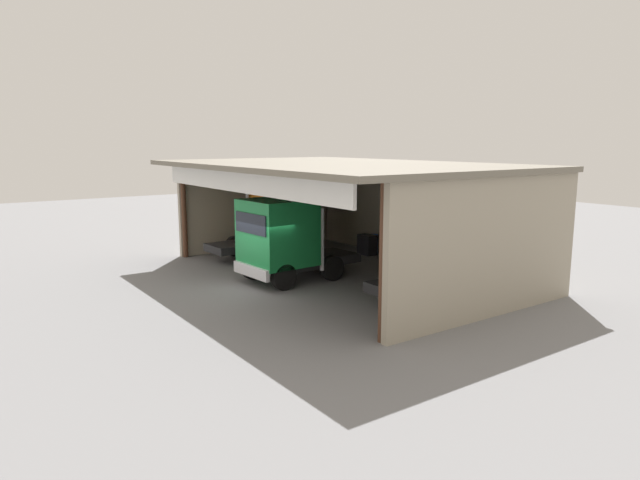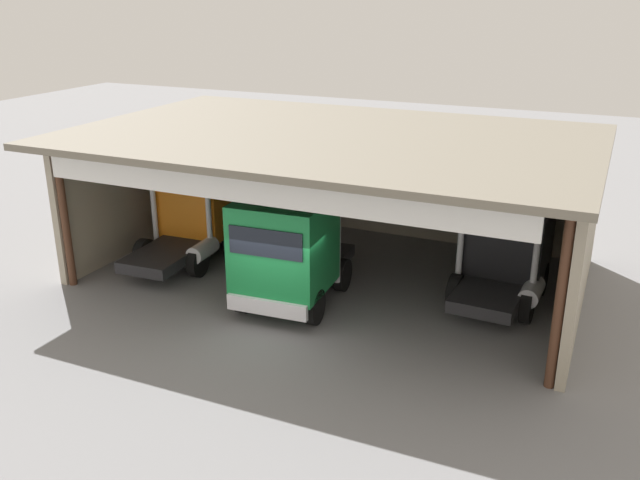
% 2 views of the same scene
% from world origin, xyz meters
% --- Properties ---
extents(ground_plane, '(80.00, 80.00, 0.00)m').
position_xyz_m(ground_plane, '(0.00, 0.00, 0.00)').
color(ground_plane, slate).
rests_on(ground_plane, ground).
extents(workshop_shed, '(15.53, 10.17, 4.72)m').
position_xyz_m(workshop_shed, '(0.00, 5.08, 3.37)').
color(workshop_shed, '#9E937F').
rests_on(workshop_shed, ground).
extents(truck_orange_center_bay, '(2.66, 4.93, 3.48)m').
position_xyz_m(truck_orange_center_bay, '(-5.03, 3.83, 1.62)').
color(truck_orange_center_bay, orange).
rests_on(truck_orange_center_bay, ground).
extents(truck_green_yard_outside, '(2.84, 5.11, 3.34)m').
position_xyz_m(truck_green_yard_outside, '(-0.30, 1.53, 1.76)').
color(truck_green_yard_outside, '#197F3D').
rests_on(truck_green_yard_outside, ground).
extents(truck_black_right_bay, '(2.58, 4.51, 3.61)m').
position_xyz_m(truck_black_right_bay, '(5.27, 4.78, 1.87)').
color(truck_black_right_bay, black).
rests_on(truck_black_right_bay, ground).
extents(oil_drum, '(0.58, 0.58, 0.94)m').
position_xyz_m(oil_drum, '(-2.69, 8.25, 0.47)').
color(oil_drum, '#194CB2').
rests_on(oil_drum, ground).
extents(tool_cart, '(0.90, 0.60, 1.00)m').
position_xyz_m(tool_cart, '(-2.58, 7.81, 0.50)').
color(tool_cart, black).
rests_on(tool_cart, ground).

